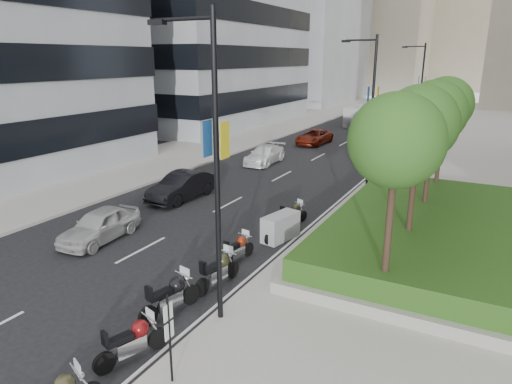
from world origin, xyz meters
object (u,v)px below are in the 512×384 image
Objects in this scene: motorcycle_1 at (133,341)px; car_c at (265,155)px; motorcycle_3 at (218,270)px; parking_sign at (169,334)px; car_a at (100,225)px; lamp_post_1 at (370,104)px; car_b at (182,186)px; motorcycle_2 at (171,296)px; motorcycle_6 at (292,214)px; lamp_post_0 at (212,158)px; car_d at (314,137)px; lamp_post_2 at (420,87)px; motorcycle_5 at (281,227)px; motorcycle_4 at (238,249)px; delivery_van at (358,117)px.

car_c is (-7.56, 22.58, 0.08)m from motorcycle_1.
parking_sign is at bearing -152.62° from motorcycle_3.
motorcycle_1 is 9.04m from car_a.
lamp_post_1 is 9.95m from car_c.
car_b is at bearing 51.09° from motorcycle_3.
car_c is (-7.03, 20.30, 0.04)m from motorcycle_2.
motorcycle_3 is 10.67m from car_b.
car_a reaches higher than motorcycle_6.
motorcycle_1 is 4.52m from motorcycle_3.
lamp_post_0 is at bearing 0.85° from motorcycle_1.
motorcycle_2 is at bearing -158.29° from motorcycle_6.
car_d reaches higher than motorcycle_6.
motorcycle_3 is 1.22× the size of motorcycle_6.
motorcycle_6 is at bearing -92.80° from lamp_post_2.
lamp_post_0 is 17.00m from lamp_post_1.
motorcycle_2 is at bearing 32.22° from motorcycle_1.
motorcycle_2 is 30.36m from car_d.
car_c is at bearing 160.86° from lamp_post_1.
motorcycle_2 is at bearing -73.09° from car_c.
parking_sign is at bearing -89.01° from lamp_post_2.
motorcycle_3 is at bearing -44.39° from car_b.
motorcycle_1 is at bearing -167.57° from motorcycle_5.
lamp_post_0 reaches higher than motorcycle_6.
motorcycle_3 reaches higher than motorcycle_6.
motorcycle_4 is at bearing -178.83° from motorcycle_5.
motorcycle_5 is at bearing 19.73° from motorcycle_1.
lamp_post_1 is 3.60× the size of parking_sign.
motorcycle_1 reaches higher than motorcycle_6.
motorcycle_2 is 1.25× the size of motorcycle_6.
parking_sign reaches higher than motorcycle_4.
motorcycle_5 is at bearing -62.67° from car_c.
lamp_post_1 is at bearing 55.87° from car_a.
motorcycle_3 is (-1.09, -15.15, -4.46)m from lamp_post_1.
lamp_post_0 reaches higher than motorcycle_5.
parking_sign is (0.66, -3.00, -3.61)m from lamp_post_0.
delivery_van is at bearing 106.78° from lamp_post_1.
delivery_van is at bearing 91.21° from car_d.
parking_sign is at bearing -39.50° from car_a.
lamp_post_2 is 4.53× the size of motorcycle_4.
parking_sign is at bearing -52.07° from car_b.
delivery_van is (-6.36, 43.15, 0.43)m from motorcycle_2.
car_b is (-0.50, 6.60, 0.06)m from car_a.
lamp_post_2 is at bearing 19.70° from motorcycle_6.
car_c is at bearing 111.63° from parking_sign.
motorcycle_6 is (0.23, 4.83, -0.01)m from motorcycle_4.
motorcycle_1 is 11.43m from motorcycle_6.
car_b is (-8.43, -7.40, -4.30)m from lamp_post_1.
lamp_post_0 is 4.29× the size of motorcycle_1.
lamp_post_2 is 33.46m from motorcycle_3.
car_d is (-8.03, 29.26, -4.40)m from lamp_post_0.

